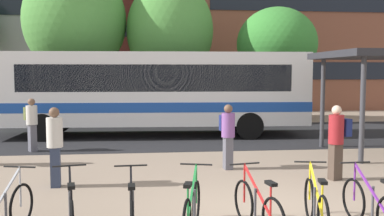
# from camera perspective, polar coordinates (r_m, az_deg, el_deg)

# --- Properties ---
(bus_lane_asphalt) EXTENTS (80.00, 7.20, 0.01)m
(bus_lane_asphalt) POSITION_cam_1_polar(r_m,az_deg,el_deg) (16.96, 0.60, -3.58)
(bus_lane_asphalt) COLOR #232326
(bus_lane_asphalt) RESTS_ON ground
(city_bus) EXTENTS (12.13, 3.17, 3.20)m
(city_bus) POSITION_cam_1_polar(r_m,az_deg,el_deg) (16.68, -5.98, 2.36)
(city_bus) COLOR white
(city_bus) RESTS_ON ground
(parked_bicycle_silver_2) EXTENTS (0.59, 1.69, 0.99)m
(parked_bicycle_silver_2) POSITION_cam_1_polar(r_m,az_deg,el_deg) (7.05, -23.71, -12.75)
(parked_bicycle_silver_2) COLOR black
(parked_bicycle_silver_2) RESTS_ON ground
(parked_bicycle_black_3) EXTENTS (0.53, 1.70, 0.99)m
(parked_bicycle_black_3) POSITION_cam_1_polar(r_m,az_deg,el_deg) (6.83, -15.71, -13.11)
(parked_bicycle_black_3) COLOR black
(parked_bicycle_black_3) RESTS_ON ground
(parked_bicycle_black_4) EXTENTS (0.52, 1.72, 0.99)m
(parked_bicycle_black_4) POSITION_cam_1_polar(r_m,az_deg,el_deg) (6.63, -8.01, -13.51)
(parked_bicycle_black_4) COLOR black
(parked_bicycle_black_4) RESTS_ON ground
(parked_bicycle_green_5) EXTENTS (0.61, 1.68, 0.99)m
(parked_bicycle_green_5) POSITION_cam_1_polar(r_m,az_deg,el_deg) (6.66, -0.01, -13.38)
(parked_bicycle_green_5) COLOR black
(parked_bicycle_green_5) RESTS_ON ground
(parked_bicycle_red_6) EXTENTS (0.54, 1.70, 0.99)m
(parked_bicycle_red_6) POSITION_cam_1_polar(r_m,az_deg,el_deg) (6.80, 8.70, -13.06)
(parked_bicycle_red_6) COLOR black
(parked_bicycle_red_6) RESTS_ON ground
(parked_bicycle_yellow_7) EXTENTS (0.53, 1.70, 0.99)m
(parked_bicycle_yellow_7) POSITION_cam_1_polar(r_m,az_deg,el_deg) (7.11, 16.08, -12.40)
(parked_bicycle_yellow_7) COLOR black
(parked_bicycle_yellow_7) RESTS_ON ground
(parked_bicycle_purple_8) EXTENTS (0.52, 1.72, 0.99)m
(parked_bicycle_purple_8) POSITION_cam_1_polar(r_m,az_deg,el_deg) (7.34, 22.60, -12.03)
(parked_bicycle_purple_8) COLOR black
(parked_bicycle_purple_8) RESTS_ON ground
(commuter_navy_pack_1) EXTENTS (0.38, 0.55, 1.65)m
(commuter_navy_pack_1) POSITION_cam_1_polar(r_m,az_deg,el_deg) (10.97, 4.75, -3.17)
(commuter_navy_pack_1) COLOR #565660
(commuter_navy_pack_1) RESTS_ON ground
(commuter_navy_pack_2) EXTENTS (0.59, 0.46, 1.71)m
(commuter_navy_pack_2) POSITION_cam_1_polar(r_m,az_deg,el_deg) (10.37, 18.67, -3.68)
(commuter_navy_pack_2) COLOR #47382D
(commuter_navy_pack_2) RESTS_ON ground
(commuter_olive_pack_3) EXTENTS (0.55, 0.60, 1.66)m
(commuter_olive_pack_3) POSITION_cam_1_polar(r_m,az_deg,el_deg) (14.26, -20.50, -1.61)
(commuter_olive_pack_3) COLOR #565660
(commuter_olive_pack_3) RESTS_ON ground
(commuter_black_pack_4) EXTENTS (0.38, 0.55, 1.72)m
(commuter_black_pack_4) POSITION_cam_1_polar(r_m,az_deg,el_deg) (9.70, -17.70, -4.18)
(commuter_black_pack_4) COLOR #2D3851
(commuter_black_pack_4) RESTS_ON ground
(street_tree_0) EXTENTS (4.37, 4.37, 7.15)m
(street_tree_0) POSITION_cam_1_polar(r_m,az_deg,el_deg) (22.10, -2.94, 10.16)
(street_tree_0) COLOR brown
(street_tree_0) RESTS_ON ground
(street_tree_1) EXTENTS (5.01, 5.01, 7.76)m
(street_tree_1) POSITION_cam_1_polar(r_m,az_deg,el_deg) (22.37, -15.24, 11.08)
(street_tree_1) COLOR brown
(street_tree_1) RESTS_ON ground
(street_tree_2) EXTENTS (4.01, 4.01, 5.71)m
(street_tree_2) POSITION_cam_1_polar(r_m,az_deg,el_deg) (22.21, 11.17, 8.31)
(street_tree_2) COLOR brown
(street_tree_2) RESTS_ON ground
(building_centre_block) EXTENTS (19.88, 10.38, 16.21)m
(building_centre_block) POSITION_cam_1_polar(r_m,az_deg,el_deg) (48.43, -1.58, 11.42)
(building_centre_block) COLOR brown
(building_centre_block) RESTS_ON ground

